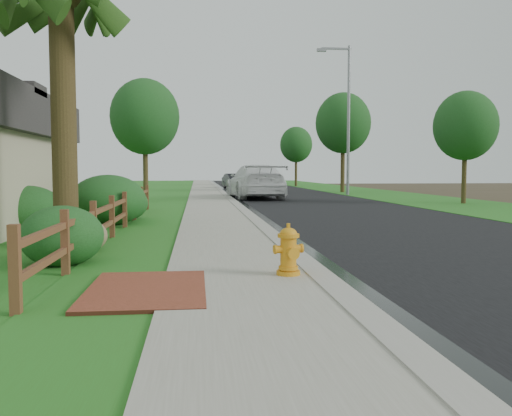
{
  "coord_description": "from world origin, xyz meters",
  "views": [
    {
      "loc": [
        -1.5,
        -8.45,
        1.72
      ],
      "look_at": [
        -0.24,
        3.1,
        0.91
      ],
      "focal_mm": 38.0,
      "sensor_mm": 36.0,
      "label": 1
    }
  ],
  "objects": [
    {
      "name": "ranch_fence",
      "position": [
        -3.6,
        6.4,
        0.62
      ],
      "size": [
        0.12,
        16.92,
        1.1
      ],
      "color": "#4A2318",
      "rests_on": "ground"
    },
    {
      "name": "streetlight",
      "position": [
        8.57,
        27.67,
        5.71
      ],
      "size": [
        2.33,
        0.25,
        10.08
      ],
      "color": "gray",
      "rests_on": "ground"
    },
    {
      "name": "shrub_a",
      "position": [
        -3.9,
        1.45,
        0.55
      ],
      "size": [
        1.58,
        1.58,
        1.09
      ],
      "primitive_type": "ellipsoid",
      "rotation": [
        0.0,
        0.0,
        0.09
      ],
      "color": "#183F16",
      "rests_on": "ground"
    },
    {
      "name": "shrub_b",
      "position": [
        -6.05,
        6.66,
        0.66
      ],
      "size": [
        2.18,
        2.18,
        1.31
      ],
      "primitive_type": "ellipsoid",
      "rotation": [
        0.0,
        0.0,
        0.18
      ],
      "color": "#183F16",
      "rests_on": "ground"
    },
    {
      "name": "lawn_near",
      "position": [
        -8.0,
        35.0,
        0.02
      ],
      "size": [
        9.0,
        90.0,
        0.04
      ],
      "primitive_type": "cube",
      "color": "#2A621C",
      "rests_on": "ground"
    },
    {
      "name": "curb",
      "position": [
        0.4,
        35.0,
        0.06
      ],
      "size": [
        0.4,
        90.0,
        0.12
      ],
      "primitive_type": "cube",
      "color": "gray",
      "rests_on": "ground"
    },
    {
      "name": "fire_hydrant",
      "position": [
        -0.1,
        -0.24,
        0.47
      ],
      "size": [
        0.53,
        0.43,
        0.8
      ],
      "color": "#C48C17",
      "rests_on": "sidewalk"
    },
    {
      "name": "brick_patch",
      "position": [
        -2.2,
        -1.0,
        0.06
      ],
      "size": [
        1.6,
        2.4,
        0.11
      ],
      "primitive_type": "cube",
      "color": "brown",
      "rests_on": "ground"
    },
    {
      "name": "dark_car_mid",
      "position": [
        4.34,
        34.5,
        0.7
      ],
      "size": [
        1.66,
        4.03,
        1.37
      ],
      "primitive_type": "imported",
      "rotation": [
        0.0,
        0.0,
        3.15
      ],
      "color": "black",
      "rests_on": "road"
    },
    {
      "name": "tree_far_right",
      "position": [
        9.0,
        48.47,
        4.42
      ],
      "size": [
        3.43,
        3.43,
        6.33
      ],
      "color": "#312514",
      "rests_on": "ground"
    },
    {
      "name": "ground",
      "position": [
        0.0,
        0.0,
        0.0
      ],
      "size": [
        120.0,
        120.0,
        0.0
      ],
      "primitive_type": "plane",
      "color": "#38301E"
    },
    {
      "name": "white_suv",
      "position": [
        2.0,
        24.14,
        1.03
      ],
      "size": [
        3.36,
        7.13,
        2.01
      ],
      "primitive_type": "imported",
      "rotation": [
        0.0,
        0.0,
        3.22
      ],
      "color": "white",
      "rests_on": "road"
    },
    {
      "name": "dark_car_far",
      "position": [
        2.0,
        41.68,
        0.72
      ],
      "size": [
        2.3,
        4.43,
        1.39
      ],
      "primitive_type": "imported",
      "rotation": [
        0.0,
        0.0,
        0.21
      ],
      "color": "black",
      "rests_on": "road"
    },
    {
      "name": "shrub_c",
      "position": [
        -3.99,
        10.17,
        0.61
      ],
      "size": [
        1.83,
        1.83,
        1.21
      ],
      "primitive_type": "ellipsoid",
      "rotation": [
        0.0,
        0.0,
        -0.1
      ],
      "color": "#183F16",
      "rests_on": "ground"
    },
    {
      "name": "road",
      "position": [
        4.6,
        35.0,
        0.01
      ],
      "size": [
        8.0,
        90.0,
        0.02
      ],
      "primitive_type": "cube",
      "color": "black",
      "rests_on": "ground"
    },
    {
      "name": "wet_gutter",
      "position": [
        0.75,
        35.0,
        0.02
      ],
      "size": [
        0.5,
        90.0,
        0.0
      ],
      "primitive_type": "cube",
      "color": "black",
      "rests_on": "road"
    },
    {
      "name": "sidewalk",
      "position": [
        -0.9,
        35.0,
        0.05
      ],
      "size": [
        2.2,
        90.0,
        0.1
      ],
      "primitive_type": "cube",
      "color": "gray",
      "rests_on": "ground"
    },
    {
      "name": "tree_near_right",
      "position": [
        11.94,
        17.64,
        3.94
      ],
      "size": [
        3.16,
        3.16,
        5.69
      ],
      "color": "#312514",
      "rests_on": "ground"
    },
    {
      "name": "tree_near_left",
      "position": [
        -4.37,
        22.56,
        4.69
      ],
      "size": [
        3.85,
        3.85,
        6.82
      ],
      "color": "#312514",
      "rests_on": "ground"
    },
    {
      "name": "verge_far",
      "position": [
        11.5,
        35.0,
        0.02
      ],
      "size": [
        6.0,
        90.0,
        0.04
      ],
      "primitive_type": "cube",
      "color": "#2A621C",
      "rests_on": "ground"
    },
    {
      "name": "grass_strip",
      "position": [
        -2.8,
        35.0,
        0.03
      ],
      "size": [
        1.6,
        90.0,
        0.06
      ],
      "primitive_type": "cube",
      "color": "#2A621C",
      "rests_on": "ground"
    },
    {
      "name": "tree_mid_right",
      "position": [
        9.64,
        32.23,
        5.3
      ],
      "size": [
        4.21,
        4.21,
        7.63
      ],
      "color": "#312514",
      "rests_on": "ground"
    },
    {
      "name": "boulder",
      "position": [
        -3.9,
        2.87,
        0.38
      ],
      "size": [
        1.22,
        0.97,
        0.76
      ],
      "primitive_type": "ellipsoid",
      "rotation": [
        0.0,
        0.0,
        0.11
      ],
      "color": "brown",
      "rests_on": "ground"
    },
    {
      "name": "shrub_d",
      "position": [
        -4.23,
        8.65,
        0.79
      ],
      "size": [
        3.06,
        3.06,
        1.58
      ],
      "primitive_type": "ellipsoid",
      "rotation": [
        0.0,
        0.0,
        0.42
      ],
      "color": "#183F16",
      "rests_on": "ground"
    }
  ]
}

